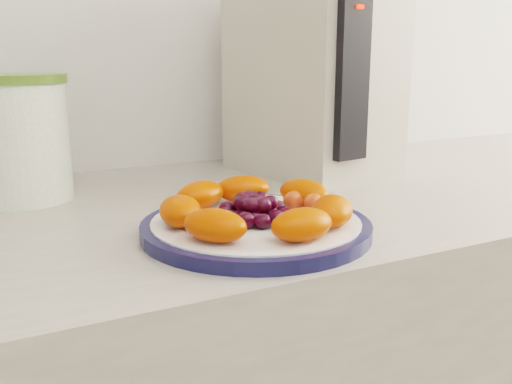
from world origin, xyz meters
TOP-DOWN VIEW (x-y plane):
  - plate_rim at (-0.09, 1.04)m, footprint 0.26×0.26m
  - plate_face at (-0.09, 1.04)m, footprint 0.24×0.24m
  - canister at (-0.31, 1.34)m, footprint 0.16×0.16m
  - canister_lid at (-0.31, 1.34)m, footprint 0.17×0.17m
  - appliance_body at (0.16, 1.32)m, footprint 0.23×0.29m
  - appliance_panel at (0.13, 1.18)m, footprint 0.06×0.03m
  - appliance_led at (0.13, 1.16)m, footprint 0.01×0.01m
  - fruit_plate at (-0.09, 1.05)m, footprint 0.23×0.23m

SIDE VIEW (x-z plane):
  - plate_rim at x=-0.09m, z-range 0.90..0.91m
  - plate_face at x=-0.09m, z-range 0.90..0.92m
  - fruit_plate at x=-0.09m, z-range 0.92..0.95m
  - canister at x=-0.31m, z-range 0.90..1.06m
  - appliance_body at x=0.16m, z-range 0.90..1.23m
  - canister_lid at x=-0.31m, z-range 1.06..1.08m
  - appliance_panel at x=0.13m, z-range 0.95..1.20m
  - appliance_led at x=0.13m, z-range 1.16..1.17m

